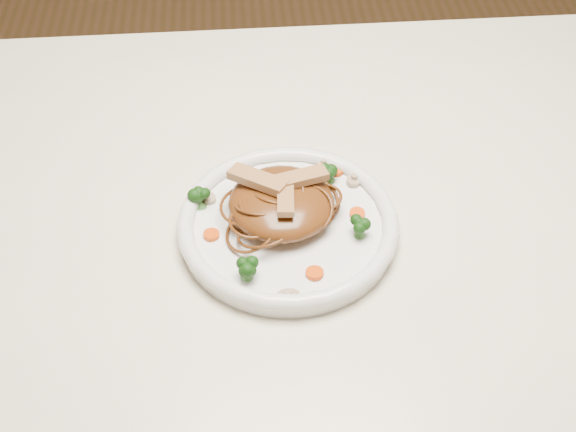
{
  "coord_description": "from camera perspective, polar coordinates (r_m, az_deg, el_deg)",
  "views": [
    {
      "loc": [
        -0.1,
        -0.68,
        1.42
      ],
      "look_at": [
        -0.05,
        -0.06,
        0.78
      ],
      "focal_mm": 47.71,
      "sensor_mm": 36.0,
      "label": 1
    }
  ],
  "objects": [
    {
      "name": "broccoli_3",
      "position": [
        0.89,
        5.42,
        -0.71
      ],
      "size": [
        0.03,
        0.03,
        0.03
      ],
      "primitive_type": null,
      "rotation": [
        0.0,
        0.0,
        0.09
      ],
      "color": "#0F3D0C",
      "rests_on": "plate"
    },
    {
      "name": "broccoli_1",
      "position": [
        0.92,
        -6.57,
        1.42
      ],
      "size": [
        0.03,
        0.03,
        0.03
      ],
      "primitive_type": null,
      "rotation": [
        0.0,
        0.0,
        0.15
      ],
      "color": "#0F3D0C",
      "rests_on": "plate"
    },
    {
      "name": "broccoli_0",
      "position": [
        0.95,
        3.17,
        3.2
      ],
      "size": [
        0.03,
        0.03,
        0.03
      ],
      "primitive_type": null,
      "rotation": [
        0.0,
        0.0,
        -0.14
      ],
      "color": "#0F3D0C",
      "rests_on": "plate"
    },
    {
      "name": "mushroom_2",
      "position": [
        0.94,
        -6.07,
        1.38
      ],
      "size": [
        0.04,
        0.04,
        0.01
      ],
      "primitive_type": "cylinder",
      "rotation": [
        0.0,
        0.0,
        -0.68
      ],
      "color": "#C0A990",
      "rests_on": "plate"
    },
    {
      "name": "plate",
      "position": [
        0.91,
        0.0,
        -0.97
      ],
      "size": [
        0.3,
        0.3,
        0.02
      ],
      "primitive_type": "cylinder",
      "rotation": [
        0.0,
        0.0,
        -0.16
      ],
      "color": "white",
      "rests_on": "table"
    },
    {
      "name": "mushroom_0",
      "position": [
        0.83,
        0.0,
        -5.98
      ],
      "size": [
        0.03,
        0.03,
        0.01
      ],
      "primitive_type": "cylinder",
      "rotation": [
        0.0,
        0.0,
        0.33
      ],
      "color": "#C0A990",
      "rests_on": "plate"
    },
    {
      "name": "chicken_c",
      "position": [
        0.88,
        -0.18,
        1.4
      ],
      "size": [
        0.02,
        0.06,
        0.01
      ],
      "primitive_type": "cube",
      "rotation": [
        0.0,
        0.0,
        4.64
      ],
      "color": "tan",
      "rests_on": "noodle_mound"
    },
    {
      "name": "mushroom_3",
      "position": [
        0.98,
        2.66,
        3.83
      ],
      "size": [
        0.03,
        0.03,
        0.01
      ],
      "primitive_type": "cylinder",
      "rotation": [
        0.0,
        0.0,
        1.88
      ],
      "color": "#C0A990",
      "rests_on": "plate"
    },
    {
      "name": "carrot_4",
      "position": [
        0.85,
        1.99,
        -4.27
      ],
      "size": [
        0.02,
        0.02,
        0.0
      ],
      "primitive_type": "cylinder",
      "rotation": [
        0.0,
        0.0,
        -0.11
      ],
      "color": "#D93E07",
      "rests_on": "plate"
    },
    {
      "name": "broccoli_2",
      "position": [
        0.84,
        -3.13,
        -3.85
      ],
      "size": [
        0.03,
        0.03,
        0.03
      ],
      "primitive_type": null,
      "rotation": [
        0.0,
        0.0,
        -0.16
      ],
      "color": "#0F3D0C",
      "rests_on": "plate"
    },
    {
      "name": "noodle_mound",
      "position": [
        0.9,
        -0.5,
        0.99
      ],
      "size": [
        0.15,
        0.15,
        0.04
      ],
      "primitive_type": "ellipsoid",
      "rotation": [
        0.0,
        0.0,
        -0.2
      ],
      "color": "#592A11",
      "rests_on": "plate"
    },
    {
      "name": "chicken_b",
      "position": [
        0.9,
        -2.27,
        2.73
      ],
      "size": [
        0.07,
        0.06,
        0.01
      ],
      "primitive_type": "cube",
      "rotation": [
        0.0,
        0.0,
        2.54
      ],
      "color": "tan",
      "rests_on": "noodle_mound"
    },
    {
      "name": "chicken_a",
      "position": [
        0.9,
        0.87,
        2.85
      ],
      "size": [
        0.07,
        0.04,
        0.01
      ],
      "primitive_type": "cube",
      "rotation": [
        0.0,
        0.0,
        0.29
      ],
      "color": "tan",
      "rests_on": "noodle_mound"
    },
    {
      "name": "table",
      "position": [
        1.03,
        2.69,
        -2.53
      ],
      "size": [
        1.2,
        0.8,
        0.75
      ],
      "color": "beige",
      "rests_on": "ground"
    },
    {
      "name": "carrot_1",
      "position": [
        0.9,
        -5.73,
        -1.39
      ],
      "size": [
        0.02,
        0.02,
        0.0
      ],
      "primitive_type": "cylinder",
      "rotation": [
        0.0,
        0.0,
        0.11
      ],
      "color": "#D93E07",
      "rests_on": "plate"
    },
    {
      "name": "mushroom_1",
      "position": [
        0.96,
        4.97,
        2.71
      ],
      "size": [
        0.04,
        0.04,
        0.01
      ],
      "primitive_type": "cylinder",
      "rotation": [
        0.0,
        0.0,
        1.11
      ],
      "color": "#C0A990",
      "rests_on": "plate"
    },
    {
      "name": "carrot_0",
      "position": [
        0.97,
        3.63,
        3.35
      ],
      "size": [
        0.02,
        0.02,
        0.0
      ],
      "primitive_type": "cylinder",
      "rotation": [
        0.0,
        0.0,
        0.24
      ],
      "color": "#D93E07",
      "rests_on": "plate"
    },
    {
      "name": "carrot_2",
      "position": [
        0.92,
        5.18,
        0.18
      ],
      "size": [
        0.02,
        0.02,
        0.0
      ],
      "primitive_type": "cylinder",
      "rotation": [
        0.0,
        0.0,
        -0.29
      ],
      "color": "#D93E07",
      "rests_on": "plate"
    },
    {
      "name": "carrot_3",
      "position": [
        0.97,
        -3.47,
        3.52
      ],
      "size": [
        0.02,
        0.02,
        0.0
      ],
      "primitive_type": "cylinder",
      "rotation": [
        0.0,
        0.0,
        0.02
      ],
      "color": "#D93E07",
      "rests_on": "plate"
    }
  ]
}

